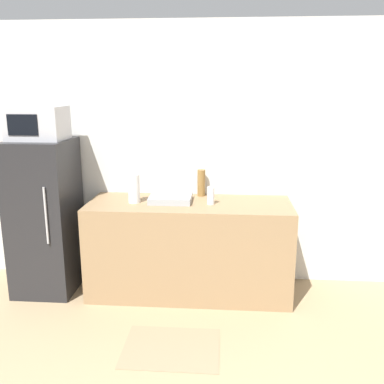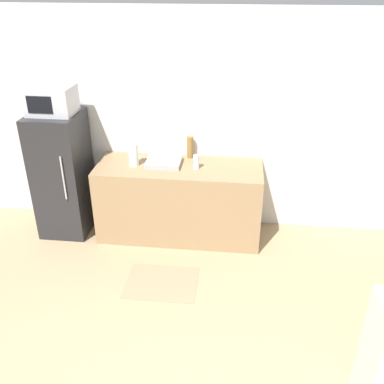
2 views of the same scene
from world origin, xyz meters
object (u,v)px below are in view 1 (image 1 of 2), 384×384
(bottle_tall, at_px, (201,183))
(bottle_short, at_px, (211,196))
(paper_towel_roll, at_px, (134,188))
(refrigerator, at_px, (45,216))
(microwave, at_px, (37,123))

(bottle_tall, relative_size, bottle_short, 1.62)
(bottle_tall, relative_size, paper_towel_roll, 0.98)
(refrigerator, distance_m, bottle_short, 1.63)
(bottle_tall, bearing_deg, microwave, -168.54)
(microwave, relative_size, bottle_tall, 1.88)
(paper_towel_roll, bearing_deg, refrigerator, 179.84)
(refrigerator, bearing_deg, bottle_tall, 11.42)
(bottle_short, distance_m, paper_towel_roll, 0.73)
(microwave, relative_size, paper_towel_roll, 1.84)
(refrigerator, xyz_separation_m, paper_towel_roll, (0.88, -0.00, 0.30))
(bottle_tall, bearing_deg, paper_towel_roll, -153.65)
(refrigerator, relative_size, bottle_tall, 5.62)
(bottle_short, height_order, paper_towel_roll, paper_towel_roll)
(bottle_tall, bearing_deg, bottle_short, -71.21)
(bottle_short, xyz_separation_m, paper_towel_roll, (-0.72, 0.01, 0.05))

